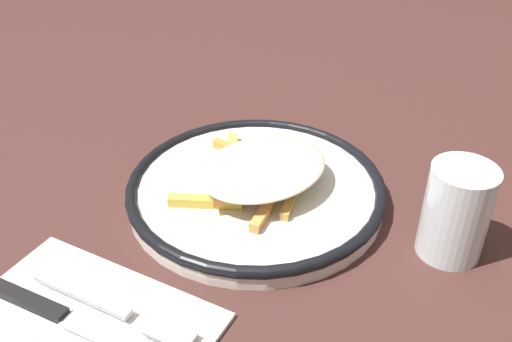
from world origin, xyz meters
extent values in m
plane|color=#432623|center=(0.00, 0.00, 0.00)|extent=(2.60, 2.60, 0.00)
cylinder|color=silver|center=(0.00, 0.00, 0.01)|extent=(0.30, 0.30, 0.02)
torus|color=black|center=(0.00, 0.00, 0.02)|extent=(0.30, 0.30, 0.01)
cube|color=gold|center=(0.01, 0.03, 0.04)|extent=(0.07, 0.04, 0.01)
cube|color=gold|center=(-0.02, 0.02, 0.03)|extent=(0.08, 0.05, 0.01)
cube|color=#F2B056|center=(-0.05, 0.02, 0.03)|extent=(0.06, 0.04, 0.01)
cube|color=gold|center=(0.00, 0.00, 0.03)|extent=(0.04, 0.08, 0.01)
cube|color=gold|center=(0.01, 0.05, 0.02)|extent=(0.08, 0.03, 0.01)
cube|color=orange|center=(0.02, 0.00, 0.04)|extent=(0.04, 0.08, 0.01)
cube|color=gold|center=(-0.04, -0.05, 0.02)|extent=(0.02, 0.07, 0.01)
cube|color=#ECAE4C|center=(-0.04, -0.06, 0.02)|extent=(0.07, 0.05, 0.01)
cube|color=gold|center=(0.06, -0.03, 0.03)|extent=(0.05, 0.08, 0.01)
cube|color=gold|center=(-0.05, -0.01, 0.03)|extent=(0.08, 0.03, 0.01)
cube|color=orange|center=(0.04, -0.03, 0.04)|extent=(0.06, 0.06, 0.01)
cube|color=#DA9147|center=(0.03, 0.03, 0.03)|extent=(0.09, 0.02, 0.01)
cube|color=#F6C45D|center=(-0.03, 0.01, 0.02)|extent=(0.09, 0.05, 0.01)
cube|color=gold|center=(0.01, -0.02, 0.03)|extent=(0.04, 0.10, 0.01)
cube|color=#EFC761|center=(0.01, 0.00, 0.02)|extent=(0.07, 0.08, 0.01)
cube|color=#EAB747|center=(0.00, 0.00, 0.02)|extent=(0.06, 0.04, 0.01)
cube|color=gold|center=(-0.02, 0.01, 0.02)|extent=(0.06, 0.04, 0.01)
cube|color=#E3BC61|center=(-0.02, 0.00, 0.03)|extent=(0.04, 0.07, 0.01)
cube|color=#F2BB66|center=(-0.01, -0.02, 0.04)|extent=(0.03, 0.07, 0.01)
cube|color=gold|center=(-0.05, -0.02, 0.03)|extent=(0.06, 0.04, 0.01)
cube|color=gold|center=(-0.01, -0.01, 0.04)|extent=(0.06, 0.08, 0.01)
cube|color=#EBBB65|center=(0.01, 0.02, 0.03)|extent=(0.09, 0.04, 0.01)
cube|color=gold|center=(-0.02, -0.01, 0.04)|extent=(0.06, 0.07, 0.01)
ellipsoid|color=beige|center=(0.00, 0.01, 0.05)|extent=(0.19, 0.17, 0.02)
cube|color=#1F6128|center=(0.00, 0.01, 0.05)|extent=(0.00, 0.00, 0.00)
cube|color=#255726|center=(-0.01, -0.01, 0.05)|extent=(0.00, 0.00, 0.00)
cube|color=#365932|center=(0.00, -0.01, 0.05)|extent=(0.00, 0.00, 0.00)
cube|color=#276C2E|center=(0.00, 0.00, 0.05)|extent=(0.00, 0.00, 0.00)
cube|color=#3A702C|center=(-0.04, -0.01, 0.05)|extent=(0.00, 0.00, 0.00)
cube|color=white|center=(0.25, -0.04, 0.00)|extent=(0.17, 0.23, 0.01)
cube|color=silver|center=(0.22, -0.06, 0.01)|extent=(0.02, 0.11, 0.01)
cube|color=silver|center=(0.22, 0.04, 0.01)|extent=(0.02, 0.04, 0.00)
cube|color=black|center=(0.25, -0.10, 0.01)|extent=(0.02, 0.09, 0.01)
cube|color=silver|center=(0.25, 0.01, 0.01)|extent=(0.03, 0.12, 0.00)
cube|color=silver|center=(0.28, -0.05, 0.01)|extent=(0.01, 0.10, 0.00)
cylinder|color=silver|center=(-0.02, 0.22, 0.05)|extent=(0.07, 0.07, 0.10)
camera|label=1|loc=(0.46, 0.27, 0.40)|focal=39.69mm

